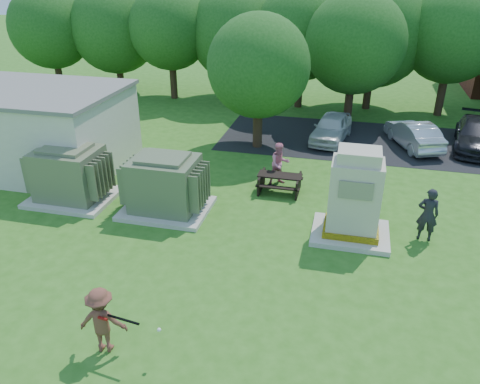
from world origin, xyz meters
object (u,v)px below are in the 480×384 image
(generator_cabinet, at_px, (354,200))
(car_silver_a, at_px, (414,134))
(transformer_left, at_px, (70,175))
(car_white, at_px, (331,128))
(picnic_table, at_px, (280,181))
(person_at_picnic, at_px, (280,164))
(transformer_right, at_px, (165,186))
(person_by_generator, at_px, (428,214))
(car_dark, at_px, (477,135))
(batter, at_px, (102,320))

(generator_cabinet, bearing_deg, car_silver_a, 73.76)
(transformer_left, xyz_separation_m, car_silver_a, (12.67, 8.70, -0.34))
(transformer_left, relative_size, car_white, 0.79)
(picnic_table, bearing_deg, person_at_picnic, 101.04)
(transformer_right, xyz_separation_m, car_silver_a, (8.97, 8.70, -0.34))
(transformer_right, bearing_deg, generator_cabinet, -1.55)
(picnic_table, xyz_separation_m, person_at_picnic, (-0.14, 0.71, 0.41))
(transformer_left, xyz_separation_m, person_by_generator, (12.35, 0.18, -0.08))
(generator_cabinet, distance_m, person_by_generator, 2.34)
(transformer_right, bearing_deg, car_dark, 37.99)
(person_by_generator, bearing_deg, transformer_left, 3.63)
(person_by_generator, distance_m, car_silver_a, 8.54)
(generator_cabinet, distance_m, person_at_picnic, 4.43)
(transformer_left, distance_m, person_at_picnic, 7.86)
(car_dark, bearing_deg, person_by_generator, -99.06)
(person_at_picnic, bearing_deg, transformer_right, -170.36)
(car_dark, bearing_deg, person_at_picnic, -133.71)
(transformer_left, distance_m, generator_cabinet, 10.09)
(transformer_left, relative_size, car_silver_a, 0.79)
(person_by_generator, bearing_deg, batter, 44.48)
(generator_cabinet, bearing_deg, car_dark, 59.97)
(transformer_right, height_order, car_dark, transformer_right)
(generator_cabinet, relative_size, car_dark, 0.64)
(transformer_right, bearing_deg, picnic_table, 33.96)
(transformer_left, xyz_separation_m, picnic_table, (7.33, 2.45, -0.53))
(picnic_table, bearing_deg, batter, -105.60)
(person_at_picnic, relative_size, car_silver_a, 0.45)
(transformer_left, bearing_deg, car_silver_a, 34.50)
(batter, distance_m, person_at_picnic, 9.96)
(transformer_right, distance_m, batter, 6.62)
(picnic_table, distance_m, car_silver_a, 8.22)
(car_silver_a, distance_m, car_dark, 2.89)
(transformer_right, bearing_deg, person_by_generator, 1.16)
(transformer_left, xyz_separation_m, batter, (4.83, -6.52, -0.14))
(transformer_right, relative_size, car_dark, 0.65)
(picnic_table, bearing_deg, generator_cabinet, -43.66)
(transformer_left, relative_size, picnic_table, 1.82)
(transformer_left, xyz_separation_m, generator_cabinet, (10.08, -0.17, 0.33))
(transformer_left, relative_size, person_at_picnic, 1.77)
(car_white, xyz_separation_m, car_dark, (6.68, 0.54, 0.02))
(generator_cabinet, xyz_separation_m, person_at_picnic, (-2.88, 3.33, -0.45))
(person_by_generator, bearing_deg, car_silver_a, -89.28)
(picnic_table, distance_m, car_white, 6.42)
(person_at_picnic, bearing_deg, transformer_left, 171.24)
(car_white, bearing_deg, car_silver_a, 9.23)
(person_at_picnic, distance_m, car_silver_a, 7.79)
(picnic_table, bearing_deg, car_dark, 39.65)
(batter, relative_size, car_silver_a, 0.43)
(transformer_right, distance_m, person_at_picnic, 4.71)
(person_by_generator, relative_size, car_silver_a, 0.47)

